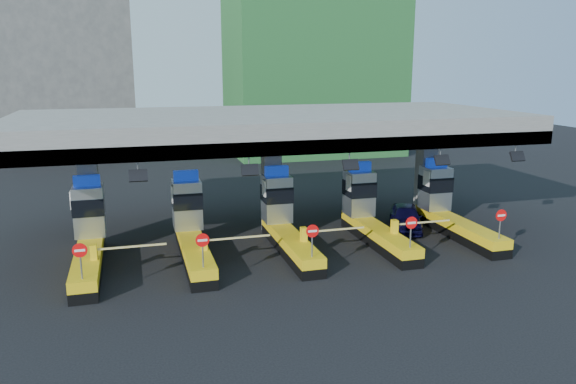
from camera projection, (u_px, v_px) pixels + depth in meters
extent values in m
plane|color=black|center=(285.00, 247.00, 30.38)|extent=(120.00, 120.00, 0.00)
cube|color=slate|center=(271.00, 126.00, 31.81)|extent=(28.00, 12.00, 1.50)
cube|color=#4C4C49|center=(300.00, 147.00, 26.55)|extent=(28.00, 0.60, 0.70)
cube|color=slate|center=(90.00, 197.00, 29.92)|extent=(1.00, 1.00, 5.50)
cube|color=slate|center=(271.00, 186.00, 32.58)|extent=(1.00, 1.00, 5.50)
cube|color=slate|center=(426.00, 177.00, 35.24)|extent=(1.00, 1.00, 5.50)
cylinder|color=slate|center=(138.00, 167.00, 24.69)|extent=(0.06, 0.06, 0.50)
cube|color=black|center=(138.00, 176.00, 24.58)|extent=(0.80, 0.38, 0.54)
cylinder|color=slate|center=(249.00, 162.00, 26.02)|extent=(0.06, 0.06, 0.50)
cube|color=black|center=(250.00, 170.00, 25.91)|extent=(0.80, 0.38, 0.54)
cylinder|color=slate|center=(349.00, 157.00, 27.35)|extent=(0.06, 0.06, 0.50)
cube|color=black|center=(351.00, 165.00, 27.24)|extent=(0.80, 0.38, 0.54)
cylinder|color=slate|center=(440.00, 153.00, 28.67)|extent=(0.06, 0.06, 0.50)
cube|color=black|center=(442.00, 160.00, 28.56)|extent=(0.80, 0.38, 0.54)
cylinder|color=slate|center=(515.00, 149.00, 29.87)|extent=(0.06, 0.06, 0.50)
cube|color=black|center=(517.00, 156.00, 29.76)|extent=(0.80, 0.38, 0.54)
cube|color=black|center=(89.00, 267.00, 26.73)|extent=(1.20, 8.00, 0.50)
cube|color=#E5B70C|center=(88.00, 257.00, 26.62)|extent=(1.20, 8.00, 0.50)
cube|color=#9EA3A8|center=(89.00, 211.00, 28.90)|extent=(1.50, 1.50, 2.60)
cube|color=black|center=(89.00, 205.00, 28.81)|extent=(1.56, 1.56, 0.90)
cube|color=#0C2DBF|center=(87.00, 181.00, 28.55)|extent=(1.30, 0.35, 0.55)
cube|color=white|center=(71.00, 200.00, 28.25)|extent=(0.06, 0.70, 0.90)
cylinder|color=slate|center=(81.00, 264.00, 23.04)|extent=(0.07, 0.07, 1.30)
cylinder|color=red|center=(80.00, 250.00, 22.88)|extent=(0.60, 0.04, 0.60)
cube|color=white|center=(80.00, 251.00, 22.85)|extent=(0.42, 0.02, 0.10)
cube|color=#E5B70C|center=(94.00, 252.00, 25.45)|extent=(0.30, 0.35, 0.70)
cube|color=white|center=(131.00, 247.00, 25.87)|extent=(3.20, 0.08, 0.08)
cube|color=black|center=(194.00, 257.00, 28.06)|extent=(1.20, 8.00, 0.50)
cube|color=#E5B70C|center=(194.00, 247.00, 27.94)|extent=(1.20, 8.00, 0.50)
cube|color=#9EA3A8|center=(187.00, 204.00, 30.23)|extent=(1.50, 1.50, 2.60)
cube|color=black|center=(187.00, 199.00, 30.14)|extent=(1.56, 1.56, 0.90)
cube|color=#0C2DBF|center=(186.00, 176.00, 29.88)|extent=(1.30, 0.35, 0.55)
cube|color=white|center=(172.00, 194.00, 29.58)|extent=(0.06, 0.70, 0.90)
cylinder|color=slate|center=(203.00, 253.00, 24.37)|extent=(0.07, 0.07, 1.30)
cylinder|color=red|center=(202.00, 240.00, 24.21)|extent=(0.60, 0.04, 0.60)
cube|color=white|center=(203.00, 240.00, 24.18)|extent=(0.42, 0.02, 0.10)
cube|color=#E5B70C|center=(204.00, 243.00, 26.78)|extent=(0.30, 0.35, 0.70)
cube|color=white|center=(238.00, 238.00, 27.20)|extent=(3.20, 0.08, 0.08)
cube|color=black|center=(290.00, 248.00, 29.38)|extent=(1.20, 8.00, 0.50)
cube|color=#E5B70C|center=(290.00, 239.00, 29.27)|extent=(1.20, 8.00, 0.50)
cube|color=#9EA3A8|center=(277.00, 198.00, 31.56)|extent=(1.50, 1.50, 2.60)
cube|color=black|center=(277.00, 193.00, 31.47)|extent=(1.56, 1.56, 0.90)
cube|color=#0C2DBF|center=(277.00, 171.00, 31.21)|extent=(1.30, 0.35, 0.55)
cube|color=white|center=(264.00, 188.00, 30.91)|extent=(0.06, 0.70, 0.90)
cylinder|color=slate|center=(312.00, 243.00, 25.70)|extent=(0.07, 0.07, 1.30)
cylinder|color=red|center=(312.00, 231.00, 25.54)|extent=(0.60, 0.04, 0.60)
cube|color=white|center=(313.00, 231.00, 25.51)|extent=(0.42, 0.02, 0.10)
cube|color=#E5B70C|center=(304.00, 234.00, 28.11)|extent=(0.30, 0.35, 0.70)
cube|color=white|center=(335.00, 230.00, 28.52)|extent=(3.20, 0.08, 0.08)
cube|color=black|center=(378.00, 240.00, 30.71)|extent=(1.20, 8.00, 0.50)
cube|color=#E5B70C|center=(378.00, 232.00, 30.60)|extent=(1.20, 8.00, 0.50)
cube|color=#9EA3A8|center=(359.00, 193.00, 32.89)|extent=(1.50, 1.50, 2.60)
cube|color=black|center=(359.00, 188.00, 32.80)|extent=(1.56, 1.56, 0.90)
cube|color=#0C2DBF|center=(360.00, 166.00, 32.54)|extent=(1.30, 0.35, 0.55)
cube|color=white|center=(349.00, 183.00, 32.24)|extent=(0.06, 0.70, 0.90)
cylinder|color=slate|center=(411.00, 235.00, 27.03)|extent=(0.07, 0.07, 1.30)
cylinder|color=red|center=(411.00, 223.00, 26.86)|extent=(0.60, 0.04, 0.60)
cube|color=white|center=(412.00, 223.00, 26.84)|extent=(0.42, 0.02, 0.10)
cube|color=#E5B70C|center=(395.00, 227.00, 29.44)|extent=(0.30, 0.35, 0.70)
cube|color=white|center=(423.00, 222.00, 29.85)|extent=(3.20, 0.08, 0.08)
cube|color=black|center=(458.00, 233.00, 32.04)|extent=(1.20, 8.00, 0.50)
cube|color=#E5B70C|center=(459.00, 225.00, 31.93)|extent=(1.20, 8.00, 0.50)
cube|color=#9EA3A8|center=(435.00, 188.00, 34.22)|extent=(1.50, 1.50, 2.60)
cube|color=black|center=(435.00, 183.00, 34.13)|extent=(1.56, 1.56, 0.90)
cube|color=#0C2DBF|center=(437.00, 162.00, 33.86)|extent=(1.30, 0.35, 0.55)
cube|color=white|center=(426.00, 178.00, 33.57)|extent=(0.06, 0.70, 0.90)
cylinder|color=slate|center=(500.00, 227.00, 28.35)|extent=(0.07, 0.07, 1.30)
cylinder|color=red|center=(501.00, 215.00, 28.19)|extent=(0.60, 0.04, 0.60)
cube|color=white|center=(502.00, 215.00, 28.17)|extent=(0.42, 0.02, 0.10)
cube|color=#E5B70C|center=(477.00, 220.00, 30.77)|extent=(0.30, 0.35, 0.70)
cube|color=white|center=(503.00, 216.00, 31.18)|extent=(3.20, 0.08, 0.08)
cube|color=#1E5926|center=(313.00, 23.00, 60.49)|extent=(18.00, 12.00, 28.00)
cube|color=#4C4C49|center=(63.00, 71.00, 58.44)|extent=(14.00, 10.00, 18.00)
imported|color=black|center=(406.00, 217.00, 33.47)|extent=(3.37, 4.76, 1.50)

